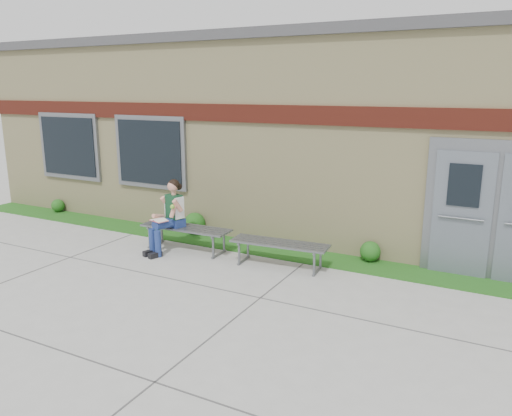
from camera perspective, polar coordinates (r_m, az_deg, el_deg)
The scene contains 9 objects.
ground at distance 7.73m, azimuth -7.95°, elevation -10.10°, with size 80.00×80.00×0.00m, color #9E9E99.
grass_strip at distance 9.81m, azimuth 0.89°, elevation -4.71°, with size 16.00×0.80×0.02m, color #235015.
school_building at distance 12.48m, azimuth 8.02°, elevation 8.91°, with size 16.20×6.22×4.20m.
bench_left at distance 9.77m, azimuth -8.01°, elevation -2.75°, with size 1.84×0.56×0.47m.
bench_right at distance 8.80m, azimuth 2.70°, elevation -4.58°, with size 1.77×0.61×0.45m.
girl at distance 9.65m, azimuth -9.96°, elevation -0.77°, with size 0.56×0.89×1.40m.
shrub_west at distance 13.61m, azimuth -21.70°, elevation 0.26°, with size 0.32×0.32×0.32m, color #235015.
shrub_mid at distance 10.83m, azimuth -7.03°, elevation -1.73°, with size 0.46×0.46×0.46m, color #235015.
shrub_east at distance 9.30m, azimuth 12.92°, elevation -4.85°, with size 0.37×0.37×0.37m, color #235015.
Camera 1 is at (4.18, -5.73, 3.09)m, focal length 35.00 mm.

